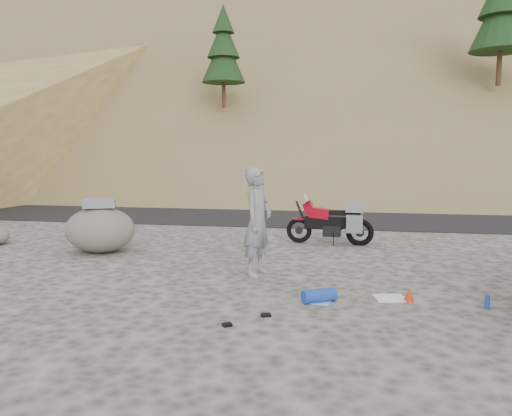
# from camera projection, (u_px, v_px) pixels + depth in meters

# --- Properties ---
(ground) EXTENTS (140.00, 140.00, 0.00)m
(ground) POSITION_uv_depth(u_px,v_px,m) (253.00, 276.00, 8.97)
(ground) COLOR #403E3B
(ground) RESTS_ON ground
(road) EXTENTS (120.00, 7.00, 0.05)m
(road) POSITION_uv_depth(u_px,v_px,m) (300.00, 214.00, 17.76)
(road) COLOR black
(road) RESTS_ON ground
(hillside) EXTENTS (120.00, 73.00, 46.72)m
(hillside) POSITION_uv_depth(u_px,v_px,m) (332.00, 57.00, 47.64)
(hillside) COLOR brown
(hillside) RESTS_ON ground
(motorcycle) EXTENTS (2.09, 0.65, 1.24)m
(motorcycle) POSITION_uv_depth(u_px,v_px,m) (334.00, 222.00, 11.90)
(motorcycle) COLOR black
(motorcycle) RESTS_ON ground
(man) EXTENTS (0.65, 0.81, 1.95)m
(man) POSITION_uv_depth(u_px,v_px,m) (258.00, 275.00, 9.02)
(man) COLOR gray
(man) RESTS_ON ground
(boulder) EXTENTS (1.78, 1.60, 1.18)m
(boulder) POSITION_uv_depth(u_px,v_px,m) (100.00, 229.00, 10.98)
(boulder) COLOR #554F49
(boulder) RESTS_ON ground
(gear_white_cloth) EXTENTS (0.53, 0.49, 0.02)m
(gear_white_cloth) POSITION_uv_depth(u_px,v_px,m) (390.00, 298.00, 7.58)
(gear_white_cloth) COLOR white
(gear_white_cloth) RESTS_ON ground
(gear_blue_mat) EXTENTS (0.54, 0.43, 0.20)m
(gear_blue_mat) POSITION_uv_depth(u_px,v_px,m) (319.00, 296.00, 7.38)
(gear_blue_mat) COLOR #1A409E
(gear_blue_mat) RESTS_ON ground
(gear_bottle) EXTENTS (0.09, 0.09, 0.20)m
(gear_bottle) POSITION_uv_depth(u_px,v_px,m) (487.00, 302.00, 7.07)
(gear_bottle) COLOR #1A409E
(gear_bottle) RESTS_ON ground
(gear_funnel) EXTENTS (0.18, 0.18, 0.20)m
(gear_funnel) POSITION_uv_depth(u_px,v_px,m) (409.00, 295.00, 7.43)
(gear_funnel) COLOR red
(gear_funnel) RESTS_ON ground
(gear_glove_a) EXTENTS (0.16, 0.13, 0.04)m
(gear_glove_a) POSITION_uv_depth(u_px,v_px,m) (266.00, 315.00, 6.76)
(gear_glove_a) COLOR black
(gear_glove_a) RESTS_ON ground
(gear_glove_b) EXTENTS (0.15, 0.14, 0.04)m
(gear_glove_b) POSITION_uv_depth(u_px,v_px,m) (227.00, 325.00, 6.39)
(gear_glove_b) COLOR black
(gear_glove_b) RESTS_ON ground
(gear_blue_cloth) EXTENTS (0.34, 0.28, 0.01)m
(gear_blue_cloth) POSITION_uv_depth(u_px,v_px,m) (319.00, 302.00, 7.37)
(gear_blue_cloth) COLOR #9AB7EE
(gear_blue_cloth) RESTS_ON ground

